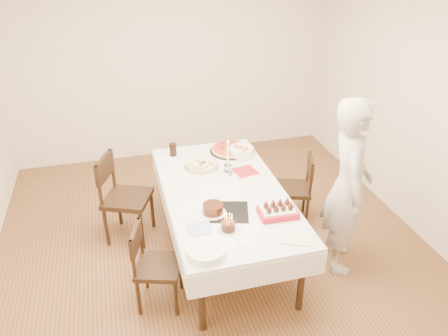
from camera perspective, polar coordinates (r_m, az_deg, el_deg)
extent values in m
plane|color=brown|center=(4.64, -0.96, -11.26)|extent=(5.00, 5.00, 0.00)
cube|color=beige|center=(6.23, -6.85, 13.37)|extent=(4.50, 0.04, 2.70)
cube|color=beige|center=(4.92, 25.42, 6.50)|extent=(0.04, 5.00, 2.70)
cube|color=silver|center=(4.46, 0.00, -7.04)|extent=(1.44, 2.28, 0.75)
imported|color=beige|center=(4.23, 15.85, -2.39)|extent=(0.61, 0.74, 1.75)
cylinder|color=beige|center=(4.66, -2.96, 0.35)|extent=(0.40, 0.40, 0.04)
cylinder|color=red|center=(4.99, 0.87, 2.45)|extent=(0.52, 0.52, 0.04)
cube|color=#B21E1E|center=(4.59, 2.79, -0.44)|extent=(0.26, 0.26, 0.01)
cylinder|color=white|center=(4.89, 2.30, 2.20)|extent=(0.33, 0.33, 0.09)
cylinder|color=white|center=(4.50, 0.50, 1.65)|extent=(0.10, 0.10, 0.37)
cylinder|color=black|center=(4.91, -6.67, 2.41)|extent=(0.09, 0.09, 0.15)
cylinder|color=#33180C|center=(3.90, -1.46, -5.38)|extent=(0.24, 0.24, 0.10)
cube|color=black|center=(3.94, 0.67, -5.79)|extent=(0.42, 0.42, 0.01)
cylinder|color=#32150D|center=(3.69, 0.56, -7.08)|extent=(0.14, 0.14, 0.13)
cube|color=beige|center=(3.68, 9.54, -9.11)|extent=(0.32, 0.27, 0.02)
cylinder|color=white|center=(3.47, -2.36, -10.79)|extent=(0.40, 0.40, 0.06)
cylinder|color=white|center=(3.74, -3.23, -7.91)|extent=(0.24, 0.24, 0.01)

